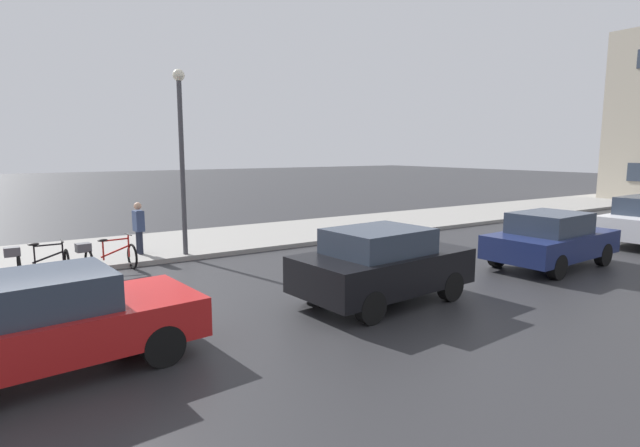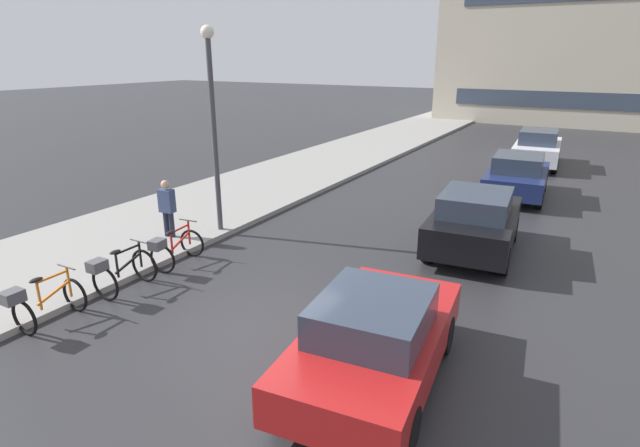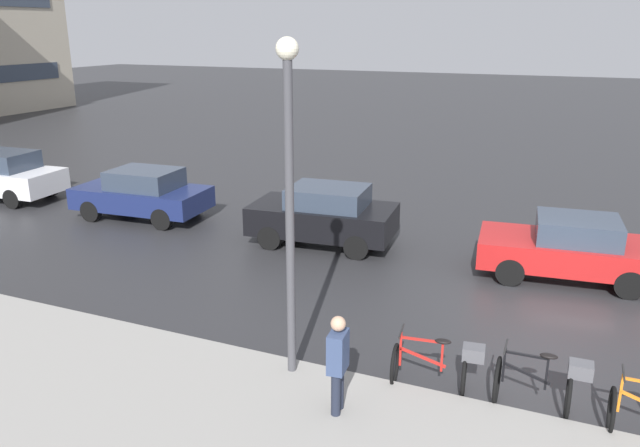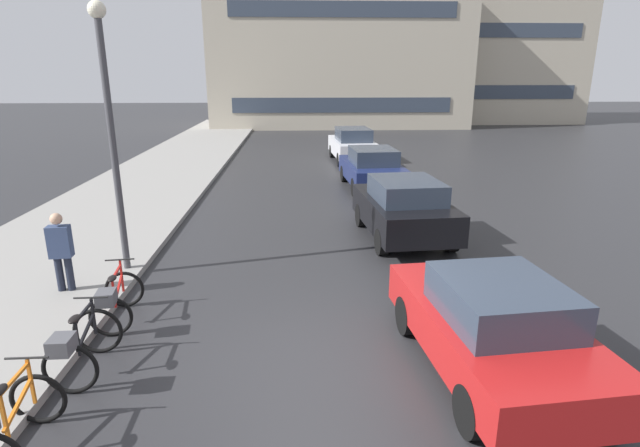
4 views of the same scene
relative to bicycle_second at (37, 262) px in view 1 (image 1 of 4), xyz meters
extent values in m
plane|color=#28282B|center=(3.30, 0.17, -0.50)|extent=(140.00, 140.00, 0.00)
cube|color=gray|center=(-2.70, 10.17, -0.43)|extent=(4.80, 60.00, 0.14)
torus|color=black|center=(-0.02, 0.66, -0.13)|extent=(0.75, 0.08, 0.75)
torus|color=black|center=(0.01, -0.38, -0.13)|extent=(0.75, 0.08, 0.75)
cube|color=black|center=(0.00, -0.04, 0.14)|extent=(0.04, 0.04, 0.54)
cube|color=black|center=(-0.01, 0.58, 0.16)|extent=(0.04, 0.04, 0.58)
cube|color=black|center=(-0.01, 0.27, 0.39)|extent=(0.05, 0.62, 0.04)
cube|color=black|center=(-0.01, 0.24, 0.09)|extent=(0.05, 0.71, 0.26)
ellipsoid|color=black|center=(0.00, -0.04, 0.44)|extent=(0.15, 0.26, 0.07)
cylinder|color=black|center=(-0.01, 0.58, 0.47)|extent=(0.50, 0.04, 0.03)
cube|color=#4C4C51|center=(0.01, -0.50, 0.31)|extent=(0.29, 0.35, 0.22)
torus|color=black|center=(-0.14, 2.26, -0.15)|extent=(0.70, 0.15, 0.70)
torus|color=black|center=(0.00, 1.17, -0.15)|extent=(0.70, 0.15, 0.70)
cube|color=red|center=(-0.05, 1.52, 0.10)|extent=(0.04, 0.04, 0.50)
cube|color=red|center=(-0.13, 2.18, 0.15)|extent=(0.04, 0.04, 0.60)
cube|color=red|center=(-0.09, 1.85, 0.36)|extent=(0.12, 0.66, 0.04)
cube|color=red|center=(-0.08, 1.83, 0.05)|extent=(0.13, 0.75, 0.27)
ellipsoid|color=black|center=(-0.05, 1.52, 0.38)|extent=(0.17, 0.28, 0.07)
cylinder|color=black|center=(-0.13, 2.18, 0.46)|extent=(0.50, 0.09, 0.03)
cube|color=#4C4C51|center=(0.01, 1.05, 0.25)|extent=(0.32, 0.37, 0.22)
cube|color=#AD1919|center=(5.82, -0.09, 0.13)|extent=(2.26, 4.15, 0.62)
cube|color=#2D3847|center=(5.83, -0.25, 0.70)|extent=(1.70, 1.94, 0.54)
cylinder|color=black|center=(4.87, 1.05, -0.18)|extent=(0.28, 0.66, 0.64)
cylinder|color=black|center=(6.53, 1.22, -0.18)|extent=(0.28, 0.66, 0.64)
cube|color=black|center=(5.83, 6.07, 0.19)|extent=(2.25, 3.96, 0.75)
cube|color=#2D3847|center=(5.84, 5.92, 0.83)|extent=(1.75, 2.13, 0.52)
cylinder|color=black|center=(4.86, 7.17, -0.18)|extent=(0.27, 0.66, 0.64)
cylinder|color=black|center=(6.59, 7.32, -0.18)|extent=(0.27, 0.66, 0.64)
cylinder|color=black|center=(5.07, 4.82, -0.18)|extent=(0.27, 0.66, 0.64)
cylinder|color=black|center=(6.79, 4.97, -0.18)|extent=(0.27, 0.66, 0.64)
cube|color=navy|center=(5.88, 12.10, 0.14)|extent=(2.16, 4.12, 0.63)
cube|color=#2D3847|center=(5.89, 11.94, 0.73)|extent=(1.69, 2.07, 0.56)
cylinder|color=black|center=(4.95, 13.28, -0.18)|extent=(0.26, 0.65, 0.64)
cylinder|color=black|center=(6.65, 13.40, -0.18)|extent=(0.26, 0.65, 0.64)
cylinder|color=black|center=(5.11, 10.80, -0.18)|extent=(0.26, 0.65, 0.64)
cylinder|color=black|center=(6.81, 10.92, -0.18)|extent=(0.26, 0.65, 0.64)
cylinder|color=black|center=(4.88, 19.30, -0.18)|extent=(0.26, 0.65, 0.64)
cylinder|color=black|center=(5.05, 16.61, -0.18)|extent=(0.26, 0.65, 0.64)
cylinder|color=#1E2333|center=(-1.51, 2.76, -0.09)|extent=(0.14, 0.14, 0.82)
cylinder|color=#1E2333|center=(-1.33, 2.77, -0.09)|extent=(0.14, 0.14, 0.82)
cube|color=navy|center=(-1.42, 2.76, 0.63)|extent=(0.42, 0.28, 0.61)
sphere|color=tan|center=(-1.42, 2.76, 1.07)|extent=(0.22, 0.22, 0.22)
cylinder|color=#424247|center=(-0.63, 3.89, 2.09)|extent=(0.14, 0.14, 5.18)
sphere|color=#F2EACC|center=(-0.63, 3.89, 4.81)|extent=(0.34, 0.34, 0.34)
camera|label=1|loc=(13.77, -0.69, 2.71)|focal=28.00mm
camera|label=2|loc=(8.34, -6.19, 4.27)|focal=28.00mm
camera|label=3|loc=(-8.89, -0.15, 5.09)|focal=35.00mm
camera|label=4|loc=(3.08, -6.34, 3.67)|focal=28.00mm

